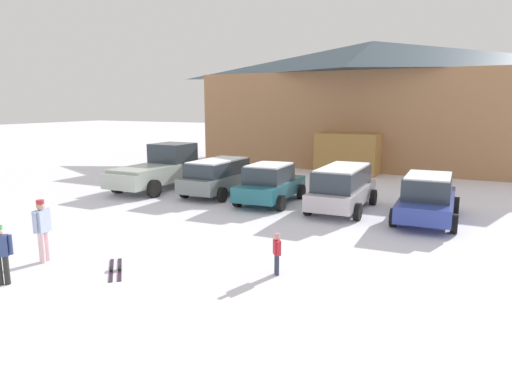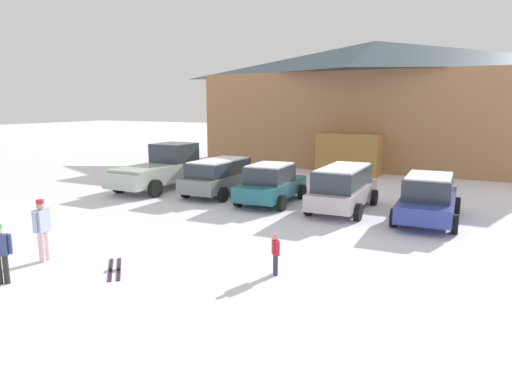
{
  "view_description": "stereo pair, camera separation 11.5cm",
  "coord_description": "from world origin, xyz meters",
  "px_view_note": "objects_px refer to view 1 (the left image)",
  "views": [
    {
      "loc": [
        7.75,
        -4.62,
        4.11
      ],
      "look_at": [
        1.08,
        8.33,
        1.29
      ],
      "focal_mm": 32.0,
      "sensor_mm": 36.0,
      "label": 1
    },
    {
      "loc": [
        7.85,
        -4.57,
        4.11
      ],
      "look_at": [
        1.08,
        8.33,
        1.29
      ],
      "focal_mm": 32.0,
      "sensor_mm": 36.0,
      "label": 2
    }
  ],
  "objects_px": {
    "ski_lodge": "(370,103)",
    "skier_child_in_red_jacket": "(277,251)",
    "parked_grey_wagon": "(219,176)",
    "parked_blue_hatchback": "(427,197)",
    "parked_silver_wagon": "(342,187)",
    "pickup_truck": "(162,168)",
    "skier_teen_in_navy_coat": "(1,252)",
    "pair_of_skis": "(116,269)",
    "parked_teal_hatchback": "(270,183)",
    "skier_adult_in_blue_parka": "(42,227)"
  },
  "relations": [
    {
      "from": "parked_silver_wagon",
      "to": "skier_child_in_red_jacket",
      "type": "distance_m",
      "value": 7.49
    },
    {
      "from": "parked_teal_hatchback",
      "to": "skier_child_in_red_jacket",
      "type": "distance_m",
      "value": 8.21
    },
    {
      "from": "parked_teal_hatchback",
      "to": "ski_lodge",
      "type": "bearing_deg",
      "value": 88.09
    },
    {
      "from": "ski_lodge",
      "to": "skier_teen_in_navy_coat",
      "type": "bearing_deg",
      "value": -94.81
    },
    {
      "from": "parked_grey_wagon",
      "to": "parked_teal_hatchback",
      "type": "height_order",
      "value": "parked_teal_hatchback"
    },
    {
      "from": "parked_silver_wagon",
      "to": "ski_lodge",
      "type": "bearing_deg",
      "value": 99.96
    },
    {
      "from": "parked_teal_hatchback",
      "to": "skier_adult_in_blue_parka",
      "type": "relative_size",
      "value": 2.51
    },
    {
      "from": "parked_silver_wagon",
      "to": "parked_blue_hatchback",
      "type": "relative_size",
      "value": 0.96
    },
    {
      "from": "parked_teal_hatchback",
      "to": "parked_grey_wagon",
      "type": "bearing_deg",
      "value": 169.57
    },
    {
      "from": "parked_blue_hatchback",
      "to": "ski_lodge",
      "type": "bearing_deg",
      "value": 111.11
    },
    {
      "from": "skier_teen_in_navy_coat",
      "to": "parked_silver_wagon",
      "type": "bearing_deg",
      "value": 66.58
    },
    {
      "from": "skier_adult_in_blue_parka",
      "to": "pair_of_skis",
      "type": "height_order",
      "value": "skier_adult_in_blue_parka"
    },
    {
      "from": "parked_blue_hatchback",
      "to": "parked_silver_wagon",
      "type": "bearing_deg",
      "value": 176.46
    },
    {
      "from": "ski_lodge",
      "to": "skier_child_in_red_jacket",
      "type": "relative_size",
      "value": 20.77
    },
    {
      "from": "parked_teal_hatchback",
      "to": "skier_adult_in_blue_parka",
      "type": "distance_m",
      "value": 9.55
    },
    {
      "from": "parked_blue_hatchback",
      "to": "pair_of_skis",
      "type": "height_order",
      "value": "parked_blue_hatchback"
    },
    {
      "from": "parked_teal_hatchback",
      "to": "skier_child_in_red_jacket",
      "type": "height_order",
      "value": "parked_teal_hatchback"
    },
    {
      "from": "skier_adult_in_blue_parka",
      "to": "parked_silver_wagon",
      "type": "bearing_deg",
      "value": 60.97
    },
    {
      "from": "skier_child_in_red_jacket",
      "to": "skier_adult_in_blue_parka",
      "type": "bearing_deg",
      "value": -161.45
    },
    {
      "from": "pickup_truck",
      "to": "skier_adult_in_blue_parka",
      "type": "xyz_separation_m",
      "value": [
        4.02,
        -9.94,
        -0.05
      ]
    },
    {
      "from": "ski_lodge",
      "to": "parked_silver_wagon",
      "type": "xyz_separation_m",
      "value": [
        2.58,
        -14.67,
        -3.23
      ]
    },
    {
      "from": "skier_adult_in_blue_parka",
      "to": "pickup_truck",
      "type": "bearing_deg",
      "value": 112.03
    },
    {
      "from": "pickup_truck",
      "to": "parked_silver_wagon",
      "type": "bearing_deg",
      "value": -3.21
    },
    {
      "from": "pickup_truck",
      "to": "pair_of_skis",
      "type": "relative_size",
      "value": 4.08
    },
    {
      "from": "parked_silver_wagon",
      "to": "skier_adult_in_blue_parka",
      "type": "height_order",
      "value": "parked_silver_wagon"
    },
    {
      "from": "parked_silver_wagon",
      "to": "skier_child_in_red_jacket",
      "type": "relative_size",
      "value": 4.43
    },
    {
      "from": "skier_teen_in_navy_coat",
      "to": "pair_of_skis",
      "type": "bearing_deg",
      "value": 49.18
    },
    {
      "from": "parked_teal_hatchback",
      "to": "pair_of_skis",
      "type": "bearing_deg",
      "value": -90.29
    },
    {
      "from": "skier_teen_in_navy_coat",
      "to": "skier_adult_in_blue_parka",
      "type": "xyz_separation_m",
      "value": [
        -0.5,
        1.5,
        0.15
      ]
    },
    {
      "from": "pickup_truck",
      "to": "pair_of_skis",
      "type": "distance_m",
      "value": 11.41
    },
    {
      "from": "ski_lodge",
      "to": "pickup_truck",
      "type": "relative_size",
      "value": 3.8
    },
    {
      "from": "parked_grey_wagon",
      "to": "skier_child_in_red_jacket",
      "type": "height_order",
      "value": "parked_grey_wagon"
    },
    {
      "from": "pickup_truck",
      "to": "ski_lodge",
      "type": "bearing_deg",
      "value": 64.75
    },
    {
      "from": "pickup_truck",
      "to": "skier_child_in_red_jacket",
      "type": "relative_size",
      "value": 5.47
    },
    {
      "from": "parked_teal_hatchback",
      "to": "parked_silver_wagon",
      "type": "xyz_separation_m",
      "value": [
        3.07,
        0.12,
        0.09
      ]
    },
    {
      "from": "parked_grey_wagon",
      "to": "pickup_truck",
      "type": "xyz_separation_m",
      "value": [
        -3.32,
        0.11,
        0.11
      ]
    },
    {
      "from": "parked_blue_hatchback",
      "to": "skier_teen_in_navy_coat",
      "type": "xyz_separation_m",
      "value": [
        -7.89,
        -10.72,
        -0.04
      ]
    },
    {
      "from": "ski_lodge",
      "to": "skier_child_in_red_jacket",
      "type": "bearing_deg",
      "value": -81.8
    },
    {
      "from": "ski_lodge",
      "to": "pair_of_skis",
      "type": "distance_m",
      "value": 24.09
    },
    {
      "from": "parked_blue_hatchback",
      "to": "skier_child_in_red_jacket",
      "type": "bearing_deg",
      "value": -109.34
    },
    {
      "from": "parked_blue_hatchback",
      "to": "pickup_truck",
      "type": "height_order",
      "value": "pickup_truck"
    },
    {
      "from": "skier_adult_in_blue_parka",
      "to": "parked_teal_hatchback",
      "type": "bearing_deg",
      "value": 76.93
    },
    {
      "from": "parked_teal_hatchback",
      "to": "skier_teen_in_navy_coat",
      "type": "relative_size",
      "value": 2.98
    },
    {
      "from": "pickup_truck",
      "to": "skier_adult_in_blue_parka",
      "type": "relative_size",
      "value": 3.43
    },
    {
      "from": "pickup_truck",
      "to": "pair_of_skis",
      "type": "bearing_deg",
      "value": -57.32
    },
    {
      "from": "parked_teal_hatchback",
      "to": "skier_teen_in_navy_coat",
      "type": "height_order",
      "value": "parked_teal_hatchback"
    },
    {
      "from": "parked_grey_wagon",
      "to": "skier_child_in_red_jacket",
      "type": "relative_size",
      "value": 4.12
    },
    {
      "from": "parked_teal_hatchback",
      "to": "pickup_truck",
      "type": "xyz_separation_m",
      "value": [
        -6.18,
        0.64,
        0.16
      ]
    },
    {
      "from": "ski_lodge",
      "to": "skier_adult_in_blue_parka",
      "type": "relative_size",
      "value": 13.04
    },
    {
      "from": "parked_grey_wagon",
      "to": "skier_adult_in_blue_parka",
      "type": "xyz_separation_m",
      "value": [
        0.7,
        -9.83,
        0.06
      ]
    }
  ]
}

